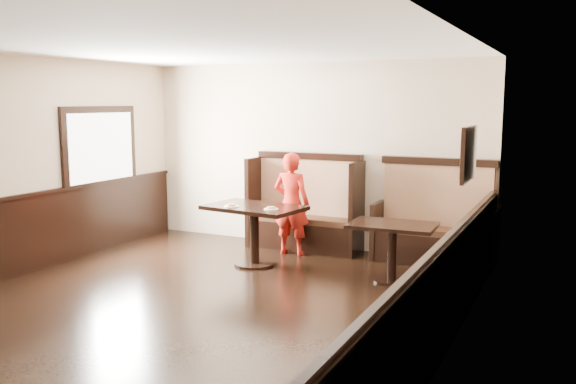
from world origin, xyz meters
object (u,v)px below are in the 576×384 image
Objects in this scene: table_neighbor at (392,238)px; child at (292,204)px; booth_main at (306,214)px; booth_neighbor at (434,228)px; table_main at (254,220)px.

child reaches higher than table_neighbor.
booth_main is 1.95m from booth_neighbor.
table_main is 0.92× the size of child.
booth_main is 1.17× the size of child.
table_neighbor is (1.67, -1.11, 0.02)m from booth_main.
table_main is 1.90m from table_neighbor.
booth_main is 1.06× the size of booth_neighbor.
table_main is 1.28× the size of table_neighbor.
table_neighbor is at bearing 156.83° from child.
child reaches higher than table_main.
booth_neighbor reaches higher than table_neighbor.
booth_neighbor is at bearing -0.05° from booth_main.
booth_main reaches higher than table_main.
booth_main is 1.23m from table_main.
table_main is (-0.22, -1.20, 0.10)m from booth_main.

